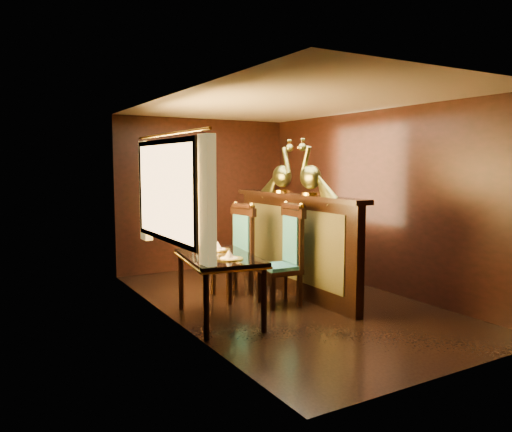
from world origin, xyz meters
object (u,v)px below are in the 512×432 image
Objects in this scene: chair_right at (239,246)px; peacock_right at (282,166)px; peacock_left at (311,167)px; dining_table at (219,261)px; chair_left at (288,251)px.

chair_right is 1.25m from peacock_right.
dining_table is at bearing -173.18° from peacock_left.
chair_right is (0.74, 0.90, -0.02)m from dining_table.
peacock_left is (1.38, 0.16, 1.05)m from dining_table.
dining_table is 1.92m from peacock_right.
peacock_left is at bearing -90.00° from peacock_right.
peacock_right reaches higher than chair_left.
peacock_left is at bearing 3.70° from chair_left.
peacock_left reaches higher than chair_right.
chair_right is at bearing 172.96° from peacock_right.
dining_table is 1.17m from chair_right.
chair_right is 1.71× the size of peacock_left.
chair_left is (1.04, 0.17, -0.00)m from dining_table.
chair_left is at bearing -117.31° from peacock_right.
chair_left is 0.79m from chair_right.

